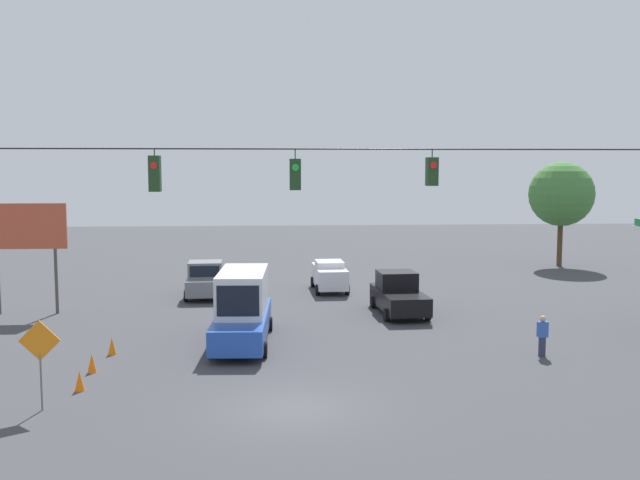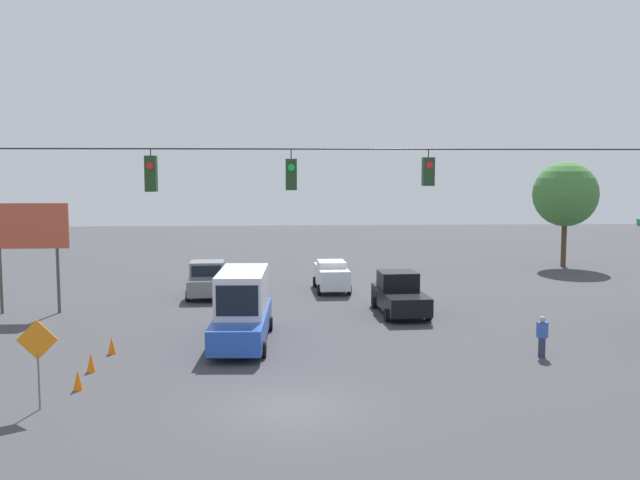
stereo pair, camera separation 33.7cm
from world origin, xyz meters
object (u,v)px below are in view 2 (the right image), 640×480
Objects in this scene: overhead_signal_span at (289,240)px; traffic_cone_second at (91,363)px; work_zone_sign at (37,347)px; pedestrian at (542,337)px; sedan_white_oncoming_deep at (331,275)px; traffic_cone_nearest at (78,380)px; pickup_truck_black_oncoming_far at (400,295)px; pickup_truck_grey_withflow_far at (208,280)px; tree_horizon_left at (565,194)px; roadside_billboard at (28,233)px; box_truck_blue_withflow_mid at (242,307)px; traffic_cone_third at (112,346)px.

overhead_signal_span is 33.62× the size of traffic_cone_second.
work_zone_sign is 1.73× the size of pedestrian.
sedan_white_oncoming_deep is 21.37m from traffic_cone_nearest.
traffic_cone_second is at bearing -86.79° from traffic_cone_nearest.
sedan_white_oncoming_deep is 6.56× the size of traffic_cone_second.
pickup_truck_grey_withflow_far is (10.31, -5.55, -0.00)m from pickup_truck_black_oncoming_far.
overhead_signal_span reaches higher than pedestrian.
overhead_signal_span is at bearing 143.33° from traffic_cone_second.
work_zone_sign is 0.36× the size of tree_horizon_left.
pickup_truck_grey_withflow_far is 0.90× the size of roadside_billboard.
work_zone_sign is at bearing 82.59° from traffic_cone_second.
traffic_cone_third is (5.17, 1.66, -1.17)m from box_truck_blue_withflow_mid.
overhead_signal_span is at bearing 82.47° from sedan_white_oncoming_deep.
sedan_white_oncoming_deep reaches higher than traffic_cone_second.
pickup_truck_black_oncoming_far is at bearing 151.70° from pickup_truck_grey_withflow_far.
box_truck_blue_withflow_mid is 10.12m from work_zone_sign.
pickup_truck_grey_withflow_far reaches higher than sedan_white_oncoming_deep.
pickup_truck_grey_withflow_far reaches higher than traffic_cone_second.
traffic_cone_second is at bearing 3.61° from pedestrian.
work_zone_sign is at bearing 62.84° from sedan_white_oncoming_deep.
roadside_billboard reaches higher than traffic_cone_nearest.
overhead_signal_span reaches higher than traffic_cone_second.
work_zone_sign reaches higher than traffic_cone_second.
sedan_white_oncoming_deep is at bearing -117.92° from traffic_cone_nearest.
overhead_signal_span is at bearing 170.38° from work_zone_sign.
roadside_billboard reaches higher than sedan_white_oncoming_deep.
pickup_truck_black_oncoming_far is 14.82m from traffic_cone_third.
overhead_signal_span is 2.95× the size of tree_horizon_left.
traffic_cone_second is (13.11, 9.71, -0.63)m from pickup_truck_black_oncoming_far.
pedestrian is at bearing -169.28° from traffic_cone_nearest.
pedestrian is (-11.98, 3.08, -0.70)m from box_truck_blue_withflow_mid.
overhead_signal_span is at bearing 102.06° from pickup_truck_grey_withflow_far.
overhead_signal_span is 22.70m from sedan_white_oncoming_deep.
traffic_cone_second is at bearing -36.67° from overhead_signal_span.
traffic_cone_second is at bearing -97.41° from work_zone_sign.
tree_horizon_left reaches higher than pickup_truck_black_oncoming_far.
tree_horizon_left is (-34.36, -15.43, 1.31)m from roadside_billboard.
roadside_billboard is (18.97, -1.23, 3.17)m from pickup_truck_black_oncoming_far.
tree_horizon_left is (-18.37, -9.67, 4.50)m from sedan_white_oncoming_deep.
pedestrian is at bearing 116.09° from pickup_truck_black_oncoming_far.
traffic_cone_nearest is at bearing 81.26° from pickup_truck_grey_withflow_far.
pickup_truck_black_oncoming_far is 23.12m from tree_horizon_left.
traffic_cone_third is at bearing 17.81° from box_truck_blue_withflow_mid.
traffic_cone_second is 0.42× the size of pedestrian.
work_zone_sign is at bearing 16.08° from pedestrian.
traffic_cone_third is (12.93, 7.20, -0.63)m from pickup_truck_black_oncoming_far.
traffic_cone_nearest is at bearing 45.18° from tree_horizon_left.
overhead_signal_span is 10.46m from box_truck_blue_withflow_mid.
work_zone_sign is 18.62m from pedestrian.
box_truck_blue_withflow_mid is 0.92× the size of tree_horizon_left.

